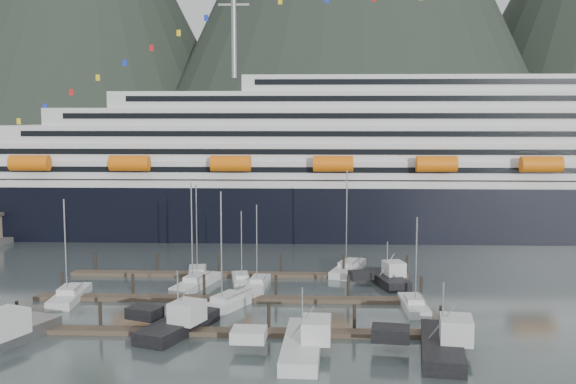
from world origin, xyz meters
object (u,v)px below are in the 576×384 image
at_px(trawler_c, 301,343).
at_px(trawler_e, 386,278).
at_px(sailboat_b, 196,284).
at_px(sailboat_c, 258,284).
at_px(sailboat_g, 348,269).
at_px(sailboat_f, 241,280).
at_px(sailboat_h, 414,306).
at_px(sailboat_a, 70,297).
at_px(trawler_d, 440,344).
at_px(cruise_ship, 438,171).
at_px(trawler_b, 177,324).
at_px(sailboat_d, 228,304).
at_px(sailboat_e, 197,275).

height_order(trawler_c, trawler_e, trawler_c).
distance_m(sailboat_b, sailboat_c, 8.28).
relative_size(sailboat_b, sailboat_g, 0.94).
relative_size(trawler_c, trawler_e, 1.34).
bearing_deg(sailboat_f, sailboat_c, -140.86).
xyz_separation_m(sailboat_h, trawler_e, (-1.99, 12.16, 0.43)).
bearing_deg(sailboat_f, sailboat_a, 104.90).
relative_size(sailboat_b, trawler_c, 1.06).
bearing_deg(sailboat_c, trawler_d, -137.69).
bearing_deg(trawler_d, sailboat_b, 56.79).
distance_m(cruise_ship, sailboat_f, 56.22).
bearing_deg(trawler_b, trawler_d, -79.96).
height_order(sailboat_b, trawler_b, sailboat_b).
bearing_deg(trawler_c, sailboat_g, -7.91).
bearing_deg(cruise_ship, sailboat_b, -131.45).
distance_m(sailboat_b, sailboat_h, 29.15).
bearing_deg(sailboat_a, trawler_e, -79.61).
distance_m(cruise_ship, sailboat_a, 76.57).
bearing_deg(sailboat_d, cruise_ship, -5.66).
relative_size(cruise_ship, sailboat_f, 20.14).
xyz_separation_m(sailboat_a, sailboat_b, (14.50, 7.16, 0.00)).
distance_m(sailboat_h, trawler_d, 15.10).
bearing_deg(trawler_e, sailboat_f, 76.06).
bearing_deg(sailboat_f, sailboat_g, -73.31).
bearing_deg(cruise_ship, trawler_c, -110.07).
relative_size(sailboat_b, trawler_e, 1.42).
height_order(sailboat_g, trawler_d, sailboat_g).
xyz_separation_m(sailboat_a, sailboat_e, (13.75, 12.48, -0.02)).
bearing_deg(trawler_e, sailboat_g, 19.09).
bearing_deg(trawler_d, cruise_ship, -1.63).
bearing_deg(sailboat_c, cruise_ship, -31.14).
height_order(sailboat_d, trawler_e, sailboat_d).
xyz_separation_m(sailboat_e, sailboat_h, (28.30, -14.83, -0.01)).
bearing_deg(trawler_d, sailboat_d, 64.78).
relative_size(sailboat_c, sailboat_g, 0.74).
bearing_deg(sailboat_a, sailboat_d, -100.95).
bearing_deg(trawler_b, sailboat_f, 9.91).
bearing_deg(sailboat_e, sailboat_f, -124.13).
bearing_deg(trawler_c, sailboat_e, 29.40).
bearing_deg(sailboat_f, trawler_c, -172.13).
relative_size(sailboat_f, trawler_d, 0.79).
relative_size(trawler_b, trawler_d, 0.89).
bearing_deg(sailboat_e, sailboat_g, -87.54).
relative_size(sailboat_b, sailboat_e, 1.07).
bearing_deg(trawler_e, sailboat_a, 88.67).
height_order(cruise_ship, sailboat_c, cruise_ship).
relative_size(sailboat_f, trawler_e, 1.01).
height_order(sailboat_b, trawler_e, sailboat_b).
height_order(sailboat_g, trawler_b, sailboat_g).
relative_size(cruise_ship, sailboat_h, 18.23).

